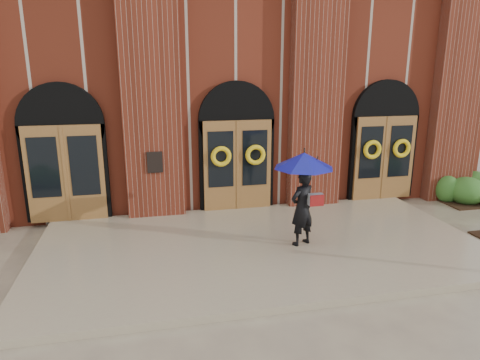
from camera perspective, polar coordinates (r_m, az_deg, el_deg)
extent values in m
plane|color=tan|center=(9.81, 3.07, -9.54)|extent=(90.00, 90.00, 0.00)
cube|color=tan|center=(9.91, 2.84, -8.80)|extent=(10.00, 5.30, 0.15)
cube|color=#5E2214|center=(17.67, -4.70, 13.04)|extent=(16.00, 12.00, 7.00)
cube|color=black|center=(11.32, -11.28, 2.34)|extent=(0.40, 0.05, 0.55)
cube|color=#5E2214|center=(11.33, -11.80, 11.78)|extent=(1.50, 0.45, 7.00)
cube|color=#5E2214|center=(12.26, 10.20, 12.07)|extent=(1.50, 0.45, 7.00)
cube|color=#5E2214|center=(14.59, 27.08, 11.12)|extent=(1.50, 0.45, 7.00)
cube|color=#9C6233|center=(11.79, -22.24, 0.75)|extent=(1.90, 0.10, 2.50)
cylinder|color=black|center=(11.71, -22.73, 6.86)|extent=(2.10, 0.22, 2.10)
cube|color=#9C6233|center=(11.87, -0.34, 1.96)|extent=(1.90, 0.10, 2.50)
cylinder|color=black|center=(11.79, -0.49, 8.04)|extent=(2.10, 0.22, 2.10)
cube|color=#9C6233|center=(13.53, 18.66, 2.78)|extent=(1.90, 0.10, 2.50)
cylinder|color=black|center=(13.46, 18.80, 8.11)|extent=(2.10, 0.22, 2.10)
torus|color=yellow|center=(11.60, -2.53, 3.16)|extent=(0.57, 0.13, 0.57)
torus|color=yellow|center=(11.80, 2.07, 3.37)|extent=(0.57, 0.13, 0.57)
torus|color=yellow|center=(13.13, 17.24, 3.88)|extent=(0.57, 0.13, 0.57)
torus|color=yellow|center=(13.63, 20.76, 3.97)|extent=(0.57, 0.13, 0.57)
imported|color=black|center=(9.62, 8.27, -3.73)|extent=(0.74, 0.62, 1.71)
cone|color=#12158D|center=(9.34, 8.52, 2.61)|extent=(1.74, 1.74, 0.34)
cylinder|color=black|center=(9.41, 8.81, -0.17)|extent=(0.02, 0.02, 0.57)
cube|color=#9A9D9F|center=(9.52, 10.03, -2.56)|extent=(0.36, 0.27, 0.25)
cube|color=maroon|center=(9.44, 10.24, -2.73)|extent=(0.30, 0.15, 0.25)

